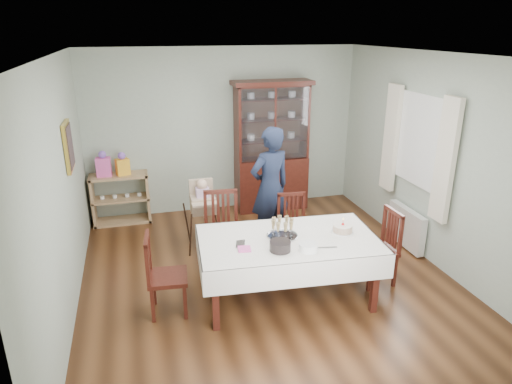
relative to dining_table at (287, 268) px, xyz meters
name	(u,v)px	position (x,y,z in m)	size (l,w,h in m)	color
floor	(266,277)	(-0.10, 0.51, -0.38)	(5.00, 5.00, 0.00)	#593319
room_shell	(255,136)	(-0.10, 1.04, 1.32)	(5.00, 5.00, 5.00)	#9EAA99
dining_table	(287,268)	(0.00, 0.00, 0.00)	(2.09, 1.32, 0.76)	#461911
china_cabinet	(271,145)	(0.65, 2.76, 0.74)	(1.30, 0.48, 2.18)	#461911
sideboard	(121,199)	(-1.85, 2.79, 0.02)	(0.90, 0.38, 0.80)	tan
picture_frame	(68,146)	(-2.32, 1.31, 1.27)	(0.04, 0.48, 0.58)	gold
window	(421,141)	(2.12, 0.81, 1.17)	(0.04, 1.02, 1.22)	white
curtain_left	(445,161)	(2.06, 0.19, 1.07)	(0.07, 0.30, 1.55)	silver
curtain_right	(391,138)	(2.06, 1.43, 1.07)	(0.07, 0.30, 1.55)	silver
radiator	(406,227)	(2.06, 0.81, -0.08)	(0.10, 0.80, 0.55)	white
chair_far_left	(223,247)	(-0.58, 0.88, -0.08)	(0.51, 0.51, 1.02)	#461911
chair_far_right	(293,241)	(0.39, 0.89, -0.12)	(0.44, 0.44, 0.89)	#461911
chair_end_left	(167,290)	(-1.36, 0.08, -0.11)	(0.45, 0.45, 0.93)	#461911
chair_end_right	(377,261)	(1.18, 0.05, -0.11)	(0.43, 0.43, 0.93)	#461911
woman	(270,188)	(0.21, 1.40, 0.48)	(0.63, 0.41, 1.73)	black
high_chair	(204,221)	(-0.71, 1.57, 0.01)	(0.45, 0.45, 1.01)	black
champagne_tray	(282,231)	(-0.05, 0.06, 0.44)	(0.35, 0.35, 0.21)	silver
birthday_cake	(343,229)	(0.65, -0.02, 0.42)	(0.26, 0.26, 0.18)	white
plate_stack_dark	(280,246)	(-0.18, -0.25, 0.43)	(0.23, 0.23, 0.11)	black
plate_stack_white	(308,247)	(0.10, -0.34, 0.42)	(0.20, 0.20, 0.09)	white
napkin_stack	(244,249)	(-0.54, -0.14, 0.38)	(0.13, 0.13, 0.02)	#E554A8
cutlery	(237,244)	(-0.59, 0.00, 0.38)	(0.12, 0.18, 0.01)	silver
cake_knife	(325,248)	(0.30, -0.32, 0.38)	(0.26, 0.02, 0.01)	silver
gift_bag_pink	(103,165)	(-2.05, 2.77, 0.59)	(0.22, 0.15, 0.40)	#E554A8
gift_bag_orange	(122,165)	(-1.77, 2.77, 0.58)	(0.23, 0.19, 0.36)	yellow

